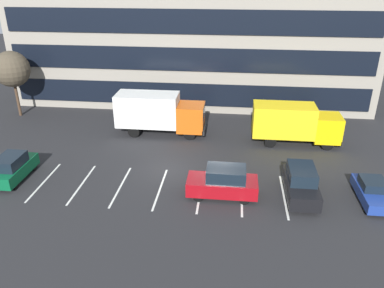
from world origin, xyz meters
TOP-DOWN VIEW (x-y plane):
  - ground_plane at (0.00, 0.00)m, footprint 120.00×120.00m
  - office_building at (0.00, 17.95)m, footprint 37.88×10.85m
  - lot_markings at (0.00, -2.77)m, footprint 16.94×5.40m
  - box_truck_yellow_all at (10.00, 5.89)m, footprint 7.46×2.47m
  - box_truck_orange at (-1.86, 6.79)m, footprint 8.01×2.65m
  - sedan_navy at (13.98, -2.66)m, footprint 1.70×4.06m
  - suv_black at (9.41, -2.62)m, footprint 1.93×4.55m
  - suv_forest at (-10.67, -2.58)m, footprint 1.76×4.15m
  - suv_maroon at (4.33, -3.13)m, footprint 4.64×1.97m
  - bare_tree at (-17.00, 9.81)m, footprint 3.51×3.51m

SIDE VIEW (x-z plane):
  - ground_plane at x=0.00m, z-range 0.00..0.00m
  - lot_markings at x=0.00m, z-range 0.00..0.01m
  - sedan_navy at x=13.98m, z-range -0.04..1.42m
  - suv_forest at x=-10.67m, z-range -0.03..1.85m
  - suv_black at x=9.41m, z-range -0.03..2.02m
  - suv_maroon at x=4.33m, z-range -0.04..2.06m
  - box_truck_yellow_all at x=10.00m, z-range 0.22..3.68m
  - box_truck_orange at x=-1.86m, z-range 0.23..3.95m
  - bare_tree at x=-17.00m, z-range 1.52..8.09m
  - office_building at x=0.00m, z-range 0.00..14.40m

